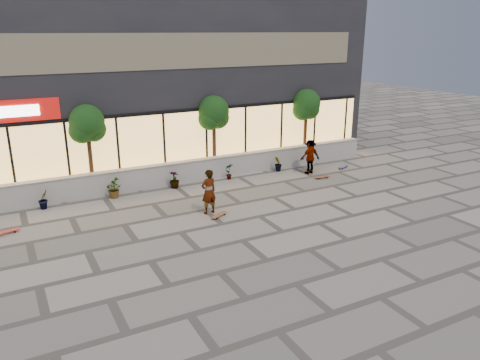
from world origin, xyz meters
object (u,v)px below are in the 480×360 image
skater_right_near (310,157)px  skateboard_left (6,232)px  tree_midwest (87,126)px  tree_east (306,106)px  skater_right_far (310,155)px  skateboard_right_far (343,167)px  skateboard_right_near (322,177)px  skater_center (209,192)px  tree_mideast (214,115)px  skateboard_center (219,215)px

skater_right_near → skateboard_left: (-13.89, -0.95, -0.76)m
tree_midwest → skateboard_left: 5.72m
tree_east → skater_right_far: (-0.97, -1.85, -2.18)m
skateboard_left → skateboard_right_far: skateboard_left is taller
skateboard_left → skateboard_right_near: (13.95, 0.01, -0.01)m
skateboard_left → skater_center: bearing=-22.6°
tree_mideast → skateboard_right_far: (6.36, -2.33, -2.90)m
skater_right_far → skateboard_right_far: 2.02m
skateboard_center → skateboard_left: bearing=136.2°
tree_east → skateboard_right_near: tree_east is taller
tree_mideast → skateboard_left: 10.63m
tree_east → skateboard_left: 15.81m
skater_right_near → skateboard_center: bearing=18.9°
skater_right_far → tree_mideast: bearing=-5.4°
skateboard_center → tree_mideast: bearing=38.9°
skateboard_center → skateboard_right_far: bearing=-8.6°
tree_midwest → skater_right_near: (10.20, -2.33, -2.13)m
skateboard_right_far → skateboard_center: bearing=176.6°
skater_right_near → skateboard_right_near: 1.22m
tree_east → skateboard_center: tree_east is taller
skateboard_right_near → skateboard_right_far: size_ratio=0.97×
tree_midwest → skateboard_right_near: size_ratio=4.81×
tree_east → skateboard_center: bearing=-145.4°
tree_east → skateboard_center: (-7.80, -5.37, -2.90)m
skater_right_near → skateboard_right_far: skater_right_near is taller
skateboard_center → skateboard_left: skateboard_left is taller
skater_center → skater_right_far: 7.63m
tree_mideast → skateboard_center: 6.52m
tree_east → skater_right_near: (-1.30, -2.33, -2.13)m
skateboard_right_near → tree_east: bearing=75.1°
tree_mideast → skater_right_near: bearing=-29.0°
skateboard_center → skateboard_right_far: (8.65, 3.04, -0.00)m
tree_mideast → skater_center: bearing=-117.2°
tree_east → skater_right_far: size_ratio=2.44×
skateboard_left → skateboard_right_far: 16.07m
tree_midwest → skateboard_right_far: size_ratio=4.65×
skater_right_far → skateboard_left: skater_right_far is taller
tree_east → skateboard_left: bearing=-167.8°
tree_midwest → skater_center: 6.33m
skateboard_left → skateboard_right_near: size_ratio=1.09×
skateboard_center → skateboard_right_near: 6.89m
tree_east → skateboard_right_near: (-1.23, -3.27, -2.91)m
tree_midwest → tree_mideast: 6.00m
skateboard_right_near → skater_center: bearing=-161.1°
tree_east → skateboard_left: (-15.19, -3.28, -2.90)m
skateboard_right_far → skater_center: bearing=173.0°
skater_right_near → skateboard_right_far: bearing=173.6°
tree_midwest → tree_mideast: size_ratio=1.00×
skateboard_center → skateboard_right_far: 9.17m
skateboard_left → skateboard_right_far: (16.04, 0.94, -0.00)m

